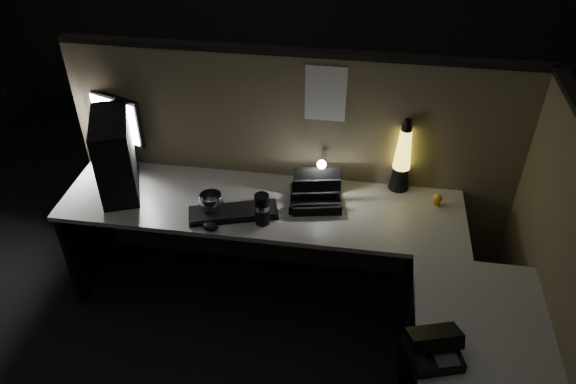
# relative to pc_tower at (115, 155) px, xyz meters

# --- Properties ---
(floor) EXTENTS (6.00, 6.00, 0.00)m
(floor) POSITION_rel_pc_tower_xyz_m (0.99, -0.62, -0.96)
(floor) COLOR black
(floor) RESTS_ON ground
(room_shell) EXTENTS (6.00, 6.00, 6.00)m
(room_shell) POSITION_rel_pc_tower_xyz_m (0.99, -0.62, 0.66)
(room_shell) COLOR silver
(room_shell) RESTS_ON ground
(partition_back) EXTENTS (2.66, 0.06, 1.50)m
(partition_back) POSITION_rel_pc_tower_xyz_m (0.99, 0.31, -0.21)
(partition_back) COLOR brown
(partition_back) RESTS_ON ground
(partition_right) EXTENTS (0.06, 1.66, 1.50)m
(partition_right) POSITION_rel_pc_tower_xyz_m (2.32, -0.52, -0.21)
(partition_right) COLOR brown
(partition_right) RESTS_ON ground
(desk) EXTENTS (2.60, 1.60, 0.73)m
(desk) POSITION_rel_pc_tower_xyz_m (1.17, -0.37, -0.38)
(desk) COLOR #AFACA5
(desk) RESTS_ON ground
(pc_tower) EXTENTS (0.35, 0.48, 0.46)m
(pc_tower) POSITION_rel_pc_tower_xyz_m (0.00, 0.00, 0.00)
(pc_tower) COLOR black
(pc_tower) RESTS_ON desk
(monitor) EXTENTS (0.36, 0.18, 0.48)m
(monitor) POSITION_rel_pc_tower_xyz_m (-0.07, 0.24, 0.06)
(monitor) COLOR black
(monitor) RESTS_ON desk
(keyboard) EXTENTS (0.52, 0.30, 0.02)m
(keyboard) POSITION_rel_pc_tower_xyz_m (0.71, -0.14, -0.22)
(keyboard) COLOR black
(keyboard) RESTS_ON desk
(mouse) EXTENTS (0.10, 0.08, 0.03)m
(mouse) POSITION_rel_pc_tower_xyz_m (0.61, -0.28, -0.21)
(mouse) COLOR black
(mouse) RESTS_ON desk
(clip_lamp) EXTENTS (0.05, 0.20, 0.26)m
(clip_lamp) POSITION_rel_pc_tower_xyz_m (1.17, 0.15, -0.08)
(clip_lamp) COLOR silver
(clip_lamp) RESTS_ON desk
(organizer) EXTENTS (0.32, 0.29, 0.21)m
(organizer) POSITION_rel_pc_tower_xyz_m (1.15, 0.04, -0.18)
(organizer) COLOR black
(organizer) RESTS_ON desk
(lava_lamp) EXTENTS (0.12, 0.12, 0.46)m
(lava_lamp) POSITION_rel_pc_tower_xyz_m (1.62, 0.25, -0.04)
(lava_lamp) COLOR black
(lava_lamp) RESTS_ON desk
(travel_mug) EXTENTS (0.08, 0.08, 0.19)m
(travel_mug) POSITION_rel_pc_tower_xyz_m (0.88, -0.19, -0.14)
(travel_mug) COLOR black
(travel_mug) RESTS_ON desk
(steel_mug) EXTENTS (0.17, 0.17, 0.11)m
(steel_mug) POSITION_rel_pc_tower_xyz_m (0.58, -0.13, -0.18)
(steel_mug) COLOR silver
(steel_mug) RESTS_ON desk
(figurine) EXTENTS (0.05, 0.05, 0.05)m
(figurine) POSITION_rel_pc_tower_xyz_m (1.83, 0.11, -0.19)
(figurine) COLOR orange
(figurine) RESTS_ON desk
(pinned_paper) EXTENTS (0.23, 0.00, 0.32)m
(pinned_paper) POSITION_rel_pc_tower_xyz_m (1.16, 0.27, 0.34)
(pinned_paper) COLOR white
(pinned_paper) RESTS_ON partition_back
(desk_phone) EXTENTS (0.26, 0.26, 0.13)m
(desk_phone) POSITION_rel_pc_tower_xyz_m (1.75, -0.94, -0.18)
(desk_phone) COLOR black
(desk_phone) RESTS_ON desk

